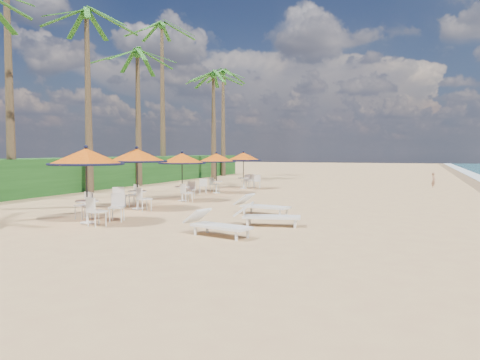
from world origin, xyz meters
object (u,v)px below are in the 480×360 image
(station_0, at_px, (88,166))
(lounger_mid, at_px, (265,215))
(station_1, at_px, (136,163))
(station_3, at_px, (215,161))
(lounger_far, at_px, (260,205))
(station_2, at_px, (183,163))
(lounger_near, at_px, (215,224))
(station_4, at_px, (245,161))

(station_0, relative_size, lounger_mid, 1.17)
(station_1, xyz_separation_m, lounger_mid, (5.74, -2.10, -1.40))
(station_3, bearing_deg, lounger_far, -55.62)
(station_1, relative_size, station_2, 1.08)
(station_1, distance_m, lounger_far, 5.01)
(station_0, relative_size, lounger_near, 1.20)
(lounger_mid, bearing_deg, lounger_near, -121.82)
(station_4, relative_size, lounger_near, 1.12)
(station_3, xyz_separation_m, lounger_mid, (5.73, -9.34, -1.32))
(station_4, height_order, lounger_mid, station_4)
(station_0, xyz_separation_m, lounger_mid, (5.14, 1.34, -1.40))
(station_0, height_order, lounger_near, station_0)
(lounger_near, bearing_deg, station_1, 156.56)
(station_1, distance_m, lounger_mid, 6.27)
(station_2, xyz_separation_m, lounger_far, (4.58, -3.02, -1.33))
(station_1, bearing_deg, station_2, 86.01)
(station_4, xyz_separation_m, lounger_far, (4.45, -10.41, -1.27))
(station_4, bearing_deg, station_3, -95.76)
(station_4, bearing_deg, lounger_far, -66.85)
(station_0, distance_m, station_1, 3.49)
(station_1, xyz_separation_m, station_4, (0.36, 10.65, -0.12))
(station_4, bearing_deg, station_2, -91.01)
(station_0, bearing_deg, station_4, 91.00)
(station_4, height_order, lounger_near, station_4)
(lounger_far, bearing_deg, station_1, -166.63)
(station_1, xyz_separation_m, lounger_near, (5.05, -4.07, -1.41))
(lounger_mid, bearing_deg, station_3, 109.15)
(station_1, relative_size, station_4, 1.08)
(lounger_near, distance_m, lounger_far, 4.31)
(lounger_far, bearing_deg, lounger_near, -76.31)
(station_4, height_order, lounger_far, station_4)
(station_2, height_order, lounger_mid, station_2)
(station_4, bearing_deg, station_0, -89.00)
(station_1, relative_size, lounger_mid, 1.18)
(station_1, bearing_deg, station_4, 88.08)
(station_1, distance_m, station_3, 7.24)
(lounger_mid, bearing_deg, station_0, -177.73)
(station_2, height_order, lounger_near, station_2)
(station_3, height_order, lounger_mid, station_3)
(lounger_near, relative_size, lounger_mid, 0.98)
(station_3, height_order, station_4, station_4)
(lounger_near, distance_m, lounger_mid, 2.08)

